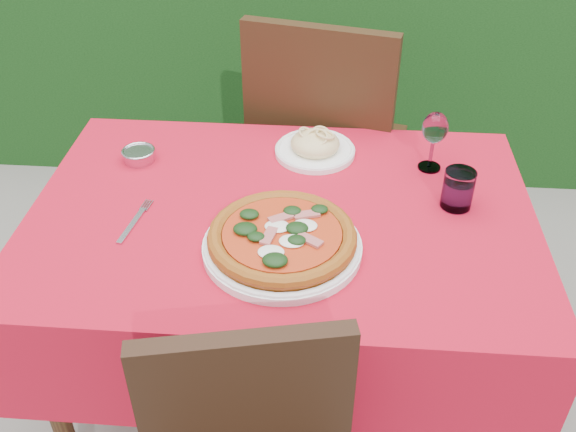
# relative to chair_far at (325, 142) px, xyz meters

# --- Properties ---
(ground) EXTENTS (60.00, 60.00, 0.00)m
(ground) POSITION_rel_chair_far_xyz_m (-0.09, -0.60, -0.60)
(ground) COLOR slate
(ground) RESTS_ON ground
(dining_table) EXTENTS (1.26, 0.86, 0.75)m
(dining_table) POSITION_rel_chair_far_xyz_m (-0.09, -0.60, 0.00)
(dining_table) COLOR #402A14
(dining_table) RESTS_ON ground
(chair_far) EXTENTS (0.56, 0.56, 1.04)m
(chair_far) POSITION_rel_chair_far_xyz_m (0.00, 0.00, 0.00)
(chair_far) COLOR black
(chair_far) RESTS_ON ground
(pizza_plate) EXTENTS (0.37, 0.37, 0.07)m
(pizza_plate) POSITION_rel_chair_far_xyz_m (-0.08, -0.76, 0.18)
(pizza_plate) COLOR white
(pizza_plate) RESTS_ON dining_table
(pasta_plate) EXTENTS (0.23, 0.23, 0.06)m
(pasta_plate) POSITION_rel_chair_far_xyz_m (-0.02, -0.32, 0.18)
(pasta_plate) COLOR white
(pasta_plate) RESTS_ON dining_table
(water_glass) EXTENTS (0.08, 0.08, 0.10)m
(water_glass) POSITION_rel_chair_far_xyz_m (0.34, -0.55, 0.20)
(water_glass) COLOR silver
(water_glass) RESTS_ON dining_table
(wine_glass) EXTENTS (0.07, 0.07, 0.17)m
(wine_glass) POSITION_rel_chair_far_xyz_m (0.29, -0.38, 0.27)
(wine_glass) COLOR silver
(wine_glass) RESTS_ON dining_table
(fork) EXTENTS (0.05, 0.19, 0.01)m
(fork) POSITION_rel_chair_far_xyz_m (-0.45, -0.69, 0.16)
(fork) COLOR #B2B1B8
(fork) RESTS_ON dining_table
(steel_ramekin) EXTENTS (0.08, 0.08, 0.03)m
(steel_ramekin) POSITION_rel_chair_far_xyz_m (-0.51, -0.40, 0.17)
(steel_ramekin) COLOR silver
(steel_ramekin) RESTS_ON dining_table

